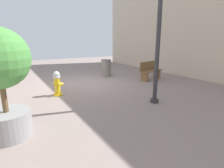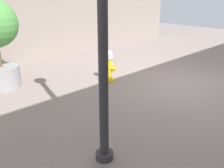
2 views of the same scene
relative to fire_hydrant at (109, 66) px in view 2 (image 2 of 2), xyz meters
The scene contains 2 objects.
ground_plane 2.17m from the fire_hydrant, 143.02° to the right, with size 23.40×23.40×0.00m, color gray.
fire_hydrant is the anchor object (origin of this frame).
Camera 2 is at (-3.28, 5.93, 2.48)m, focal length 39.53 mm.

